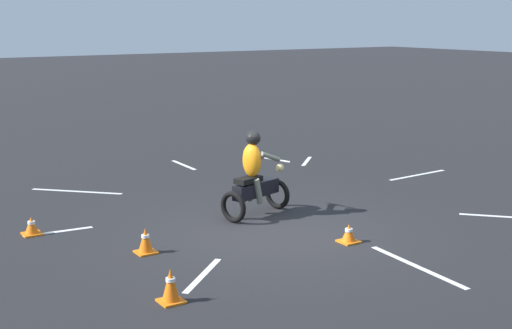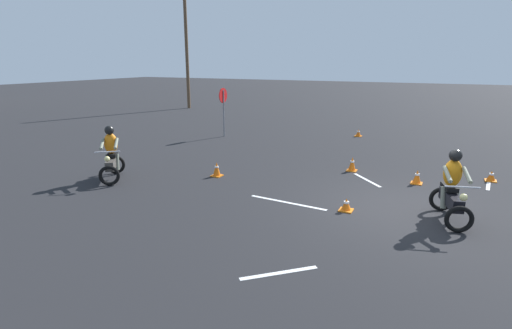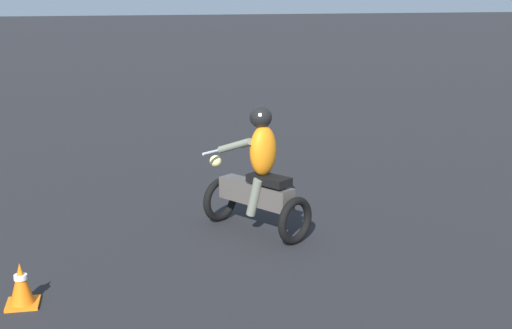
% 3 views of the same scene
% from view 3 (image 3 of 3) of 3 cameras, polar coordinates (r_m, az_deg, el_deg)
% --- Properties ---
extents(motorcycle_rider_background, '(1.48, 1.32, 1.66)m').
position_cam_3_polar(motorcycle_rider_background, '(9.03, 0.16, -1.11)').
color(motorcycle_rider_background, black).
rests_on(motorcycle_rider_background, ground).
extents(traffic_cone_near_left, '(0.32, 0.32, 0.45)m').
position_cam_3_polar(traffic_cone_near_left, '(7.57, -18.27, -9.14)').
color(traffic_cone_near_left, orange).
rests_on(traffic_cone_near_left, ground).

